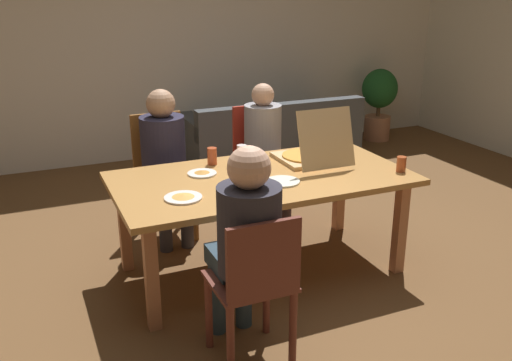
% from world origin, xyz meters
% --- Properties ---
extents(ground_plane, '(20.00, 20.00, 0.00)m').
position_xyz_m(ground_plane, '(0.00, 0.00, 0.00)').
color(ground_plane, brown).
extents(back_wall, '(7.83, 0.12, 2.63)m').
position_xyz_m(back_wall, '(0.00, 3.11, 1.32)').
color(back_wall, silver).
rests_on(back_wall, ground).
extents(dining_table, '(2.02, 1.05, 0.72)m').
position_xyz_m(dining_table, '(0.00, 0.00, 0.65)').
color(dining_table, '#B57D3F').
rests_on(dining_table, ground).
extents(chair_0, '(0.42, 0.40, 0.89)m').
position_xyz_m(chair_0, '(-0.46, -0.96, 0.49)').
color(chair_0, brown).
rests_on(chair_0, ground).
extents(person_0, '(0.33, 0.51, 1.22)m').
position_xyz_m(person_0, '(-0.46, -0.83, 0.72)').
color(person_0, '#2E424E').
rests_on(person_0, ground).
extents(chair_1, '(0.42, 0.40, 0.97)m').
position_xyz_m(chair_1, '(0.42, 1.00, 0.53)').
color(chair_1, '#AA2A1C').
rests_on(chair_1, ground).
extents(person_1, '(0.32, 0.51, 1.18)m').
position_xyz_m(person_1, '(0.42, 0.85, 0.70)').
color(person_1, '#3E323A').
rests_on(person_1, ground).
extents(chair_2, '(0.43, 0.43, 0.98)m').
position_xyz_m(chair_2, '(-0.46, 0.95, 0.53)').
color(chair_2, brown).
rests_on(chair_2, ground).
extents(person_2, '(0.35, 0.50, 1.21)m').
position_xyz_m(person_2, '(-0.46, 0.81, 0.72)').
color(person_2, '#393842').
rests_on(person_2, ground).
extents(pizza_box_0, '(0.42, 0.54, 0.43)m').
position_xyz_m(pizza_box_0, '(0.45, 0.15, 0.78)').
color(pizza_box_0, tan).
rests_on(pizza_box_0, dining_table).
extents(plate_0, '(0.23, 0.23, 0.01)m').
position_xyz_m(plate_0, '(0.07, -0.18, 0.73)').
color(plate_0, white).
rests_on(plate_0, dining_table).
extents(plate_1, '(0.20, 0.20, 0.03)m').
position_xyz_m(plate_1, '(-0.37, 0.19, 0.73)').
color(plate_1, white).
rests_on(plate_1, dining_table).
extents(plate_2, '(0.23, 0.23, 0.03)m').
position_xyz_m(plate_2, '(-0.62, -0.20, 0.73)').
color(plate_2, white).
rests_on(plate_2, dining_table).
extents(drinking_glass_0, '(0.07, 0.07, 0.12)m').
position_xyz_m(drinking_glass_0, '(-0.23, 0.38, 0.78)').
color(drinking_glass_0, '#B74827').
rests_on(drinking_glass_0, dining_table).
extents(drinking_glass_1, '(0.07, 0.07, 0.11)m').
position_xyz_m(drinking_glass_1, '(0.93, -0.31, 0.78)').
color(drinking_glass_1, '#B04C27').
rests_on(drinking_glass_1, dining_table).
extents(drinking_glass_2, '(0.07, 0.07, 0.13)m').
position_xyz_m(drinking_glass_2, '(-0.01, 0.34, 0.79)').
color(drinking_glass_2, silver).
rests_on(drinking_glass_2, dining_table).
extents(couch, '(1.99, 0.89, 0.73)m').
position_xyz_m(couch, '(1.19, 2.40, 0.26)').
color(couch, '#42464B').
rests_on(couch, ground).
extents(potted_plant, '(0.46, 0.46, 0.93)m').
position_xyz_m(potted_plant, '(2.86, 2.67, 0.54)').
color(potted_plant, '#B67756').
rests_on(potted_plant, ground).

